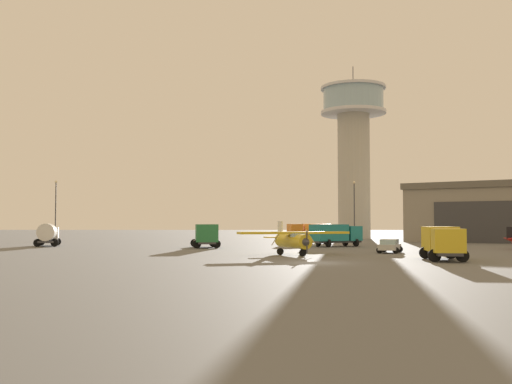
# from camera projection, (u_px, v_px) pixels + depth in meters

# --- Properties ---
(ground_plane) EXTENTS (400.00, 400.00, 0.00)m
(ground_plane) POSITION_uv_depth(u_px,v_px,m) (313.00, 263.00, 44.89)
(ground_plane) COLOR #60605E
(control_tower) EXTENTS (12.55, 12.55, 33.44)m
(control_tower) POSITION_uv_depth(u_px,v_px,m) (354.00, 142.00, 114.87)
(control_tower) COLOR #B2AD9E
(control_tower) RESTS_ON ground_plane
(hangar) EXTENTS (29.41, 28.33, 9.28)m
(hangar) POSITION_uv_depth(u_px,v_px,m) (489.00, 213.00, 96.22)
(hangar) COLOR gray
(hangar) RESTS_ON ground_plane
(airplane_yellow) EXTENTS (10.68, 8.41, 3.19)m
(airplane_yellow) POSITION_uv_depth(u_px,v_px,m) (292.00, 239.00, 56.13)
(airplane_yellow) COLOR gold
(airplane_yellow) RESTS_ON ground_plane
(truck_box_teal) EXTENTS (6.91, 5.37, 2.81)m
(truck_box_teal) POSITION_uv_depth(u_px,v_px,m) (335.00, 234.00, 75.11)
(truck_box_teal) COLOR #38383D
(truck_box_teal) RESTS_ON ground_plane
(truck_flatbed_green) EXTENTS (4.12, 6.48, 2.84)m
(truck_flatbed_green) POSITION_uv_depth(u_px,v_px,m) (206.00, 237.00, 71.17)
(truck_flatbed_green) COLOR #38383D
(truck_flatbed_green) RESTS_ON ground_plane
(truck_fuel_tanker_orange) EXTENTS (6.66, 4.09, 2.89)m
(truck_fuel_tanker_orange) POSITION_uv_depth(u_px,v_px,m) (310.00, 232.00, 85.37)
(truck_fuel_tanker_orange) COLOR #38383D
(truck_fuel_tanker_orange) RESTS_ON ground_plane
(truck_box_yellow) EXTENTS (3.49, 6.83, 2.70)m
(truck_box_yellow) POSITION_uv_depth(u_px,v_px,m) (442.00, 241.00, 47.93)
(truck_box_yellow) COLOR #38383D
(truck_box_yellow) RESTS_ON ground_plane
(truck_fuel_tanker_white) EXTENTS (4.18, 6.88, 2.91)m
(truck_fuel_tanker_white) POSITION_uv_depth(u_px,v_px,m) (48.00, 234.00, 76.51)
(truck_fuel_tanker_white) COLOR #38383D
(truck_fuel_tanker_white) RESTS_ON ground_plane
(car_silver) EXTENTS (3.07, 4.48, 1.37)m
(car_silver) POSITION_uv_depth(u_px,v_px,m) (390.00, 246.00, 59.56)
(car_silver) COLOR #B7BABF
(car_silver) RESTS_ON ground_plane
(light_post_west) EXTENTS (0.44, 0.44, 10.15)m
(light_post_west) POSITION_uv_depth(u_px,v_px,m) (56.00, 205.00, 99.93)
(light_post_west) COLOR #38383D
(light_post_west) RESTS_ON ground_plane
(light_post_east) EXTENTS (0.44, 0.44, 9.89)m
(light_post_east) POSITION_uv_depth(u_px,v_px,m) (354.00, 206.00, 97.94)
(light_post_east) COLOR #38383D
(light_post_east) RESTS_ON ground_plane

